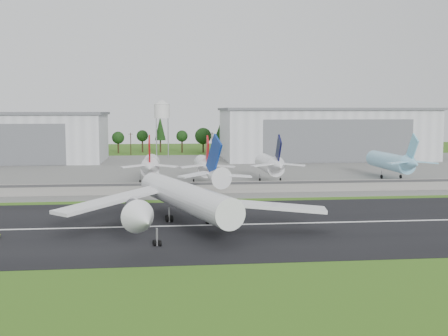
{
  "coord_description": "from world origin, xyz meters",
  "views": [
    {
      "loc": [
        -4.68,
        -105.32,
        24.12
      ],
      "look_at": [
        11.16,
        40.0,
        9.0
      ],
      "focal_mm": 45.0,
      "sensor_mm": 36.0,
      "label": 1
    }
  ],
  "objects": [
    {
      "name": "parked_jet_red_b",
      "position": [
        8.74,
        76.53,
        6.0
      ],
      "size": [
        7.36,
        31.29,
        16.49
      ],
      "color": "silver",
      "rests_on": "ground"
    },
    {
      "name": "runway_centerline",
      "position": [
        0.0,
        10.0,
        0.11
      ],
      "size": [
        220.0,
        1.0,
        0.02
      ],
      "primitive_type": "cube",
      "color": "white",
      "rests_on": "runway"
    },
    {
      "name": "hangar_east",
      "position": [
        75.0,
        164.92,
        12.63
      ],
      "size": [
        102.0,
        47.0,
        25.2
      ],
      "color": "silver",
      "rests_on": "ground"
    },
    {
      "name": "runway",
      "position": [
        0.0,
        10.0,
        0.05
      ],
      "size": [
        320.0,
        60.0,
        0.1
      ],
      "primitive_type": "cube",
      "color": "black",
      "rests_on": "ground"
    },
    {
      "name": "treeline",
      "position": [
        0.0,
        215.0,
        0.0
      ],
      "size": [
        320.0,
        16.0,
        22.0
      ],
      "primitive_type": null,
      "color": "black",
      "rests_on": "ground"
    },
    {
      "name": "parked_jet_red_a",
      "position": [
        -8.76,
        76.57,
        6.22
      ],
      "size": [
        7.36,
        31.29,
        16.73
      ],
      "color": "white",
      "rests_on": "ground"
    },
    {
      "name": "parked_jet_navy",
      "position": [
        30.82,
        76.56,
        6.17
      ],
      "size": [
        7.36,
        31.29,
        16.68
      ],
      "color": "white",
      "rests_on": "ground"
    },
    {
      "name": "parked_jet_skyblue",
      "position": [
        75.03,
        81.57,
        6.2
      ],
      "size": [
        7.36,
        37.29,
        16.76
      ],
      "color": "#8BCFF0",
      "rests_on": "ground"
    },
    {
      "name": "hangar_west",
      "position": [
        -80.0,
        164.92,
        11.63
      ],
      "size": [
        97.0,
        44.0,
        23.2
      ],
      "color": "silver",
      "rests_on": "ground"
    },
    {
      "name": "main_airliner",
      "position": [
        -0.36,
        9.59,
        4.89
      ],
      "size": [
        54.33,
        57.75,
        18.17
      ],
      "rotation": [
        0.0,
        0.0,
        3.46
      ],
      "color": "white",
      "rests_on": "runway"
    },
    {
      "name": "water_tower",
      "position": [
        -5.0,
        185.0,
        24.55
      ],
      "size": [
        8.4,
        8.4,
        29.4
      ],
      "color": "#99999E",
      "rests_on": "ground"
    },
    {
      "name": "blast_fence",
      "position": [
        0.0,
        54.99,
        1.81
      ],
      "size": [
        240.0,
        0.61,
        3.5
      ],
      "color": "gray",
      "rests_on": "ground"
    },
    {
      "name": "ground",
      "position": [
        0.0,
        0.0,
        0.0
      ],
      "size": [
        600.0,
        600.0,
        0.0
      ],
      "primitive_type": "plane",
      "color": "#285614",
      "rests_on": "ground"
    },
    {
      "name": "utility_poles",
      "position": [
        0.0,
        200.0,
        0.0
      ],
      "size": [
        230.0,
        3.0,
        12.0
      ],
      "primitive_type": null,
      "color": "black",
      "rests_on": "ground"
    },
    {
      "name": "apron",
      "position": [
        0.0,
        120.0,
        0.05
      ],
      "size": [
        320.0,
        150.0,
        0.1
      ],
      "primitive_type": "cube",
      "color": "slate",
      "rests_on": "ground"
    }
  ]
}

